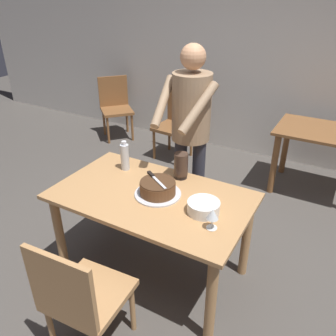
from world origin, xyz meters
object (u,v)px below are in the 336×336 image
object	(u,v)px
cake_knife	(153,176)
person_cutting_cake	(190,125)
water_bottle	(125,157)
chair_near_side	(80,296)
cake_on_platter	(158,189)
plate_stack	(204,207)
background_chair_0	(116,105)
hurricane_lamp	(181,166)
background_table	(323,145)
wine_glass_near	(213,215)
background_chair_2	(176,122)
main_dining_table	(152,208)

from	to	relation	value
cake_knife	person_cutting_cake	world-z (taller)	person_cutting_cake
water_bottle	chair_near_side	xyz separation A→B (m)	(0.40, -1.03, -0.37)
cake_on_platter	water_bottle	bearing A→B (deg)	154.69
plate_stack	background_chair_0	bearing A→B (deg)	137.76
water_bottle	chair_near_side	bearing A→B (deg)	-68.91
background_chair_0	hurricane_lamp	bearing A→B (deg)	-41.91
cake_on_platter	background_table	size ratio (longest dim) A/B	0.34
cake_on_platter	plate_stack	xyz separation A→B (m)	(0.38, -0.03, -0.01)
wine_glass_near	background_chair_2	world-z (taller)	background_chair_2
background_chair_2	water_bottle	bearing A→B (deg)	-74.83
hurricane_lamp	background_chair_2	xyz separation A→B (m)	(-0.95, 1.70, -0.37)
wine_glass_near	background_chair_2	distance (m)	2.62
cake_knife	chair_near_side	size ratio (longest dim) A/B	0.27
background_table	wine_glass_near	bearing A→B (deg)	-100.69
main_dining_table	cake_on_platter	world-z (taller)	cake_on_platter
cake_knife	hurricane_lamp	distance (m)	0.28
cake_on_platter	wine_glass_near	distance (m)	0.52
water_bottle	chair_near_side	world-z (taller)	water_bottle
main_dining_table	chair_near_side	size ratio (longest dim) A/B	1.60
cake_knife	plate_stack	size ratio (longest dim) A/B	1.09
cake_on_platter	hurricane_lamp	size ratio (longest dim) A/B	1.62
cake_knife	water_bottle	xyz separation A→B (m)	(-0.38, 0.17, -0.00)
cake_on_platter	cake_knife	world-z (taller)	cake_knife
background_table	main_dining_table	bearing A→B (deg)	-115.28
plate_stack	hurricane_lamp	xyz separation A→B (m)	(-0.35, 0.34, 0.07)
water_bottle	plate_stack	bearing A→B (deg)	-16.50
chair_near_side	background_table	xyz separation A→B (m)	(0.94, 2.79, 0.09)
person_cutting_cake	background_chair_2	distance (m)	1.75
plate_stack	background_chair_2	size ratio (longest dim) A/B	0.24
chair_near_side	background_chair_0	xyz separation A→B (m)	(-2.02, 3.00, 0.00)
cake_on_platter	person_cutting_cake	distance (m)	0.67
main_dining_table	background_table	xyz separation A→B (m)	(0.94, 1.99, -0.05)
hurricane_lamp	background_chair_2	world-z (taller)	hurricane_lamp
plate_stack	chair_near_side	size ratio (longest dim) A/B	0.24
background_table	cake_on_platter	bearing A→B (deg)	-114.52
main_dining_table	wine_glass_near	xyz separation A→B (m)	(0.54, -0.15, 0.22)
hurricane_lamp	background_chair_0	xyz separation A→B (m)	(-2.09, 1.87, -0.37)
cake_on_platter	chair_near_side	bearing A→B (deg)	-92.77
cake_knife	water_bottle	distance (m)	0.41
cake_knife	background_table	bearing A→B (deg)	63.59
cake_knife	background_chair_0	bearing A→B (deg)	133.04
wine_glass_near	plate_stack	bearing A→B (deg)	131.56
main_dining_table	background_table	size ratio (longest dim) A/B	1.44
person_cutting_cake	background_chair_0	xyz separation A→B (m)	(-2.01, 1.56, -0.58)
wine_glass_near	background_table	bearing A→B (deg)	79.31
cake_knife	person_cutting_cake	xyz separation A→B (m)	(0.01, 0.58, 0.21)
cake_on_platter	background_table	xyz separation A→B (m)	(0.90, 1.97, -0.22)
background_chair_0	background_table	bearing A→B (deg)	-4.04
cake_knife	main_dining_table	bearing A→B (deg)	-71.74
person_cutting_cake	background_table	distance (m)	1.73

